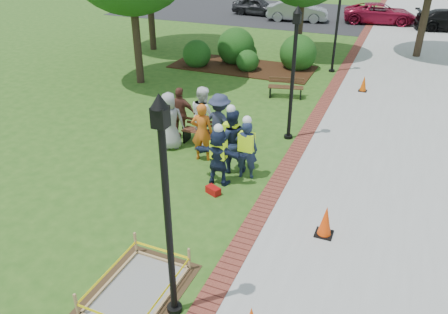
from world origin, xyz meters
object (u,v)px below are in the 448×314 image
at_px(hivis_worker_a, 219,154).
at_px(hivis_worker_c, 231,139).
at_px(wet_concrete_pad, 137,282).
at_px(bench_near, 204,137).
at_px(lamp_near, 166,199).
at_px(hivis_worker_b, 246,148).

height_order(hivis_worker_a, hivis_worker_c, hivis_worker_c).
relative_size(wet_concrete_pad, bench_near, 1.66).
distance_m(lamp_near, hivis_worker_a, 4.86).
distance_m(bench_near, hivis_worker_c, 2.06).
relative_size(lamp_near, hivis_worker_a, 2.40).
bearing_deg(wet_concrete_pad, hivis_worker_a, 91.74).
bearing_deg(hivis_worker_a, hivis_worker_b, 45.54).
bearing_deg(wet_concrete_pad, hivis_worker_c, 91.01).
height_order(lamp_near, hivis_worker_b, lamp_near).
distance_m(bench_near, lamp_near, 7.30).
bearing_deg(wet_concrete_pad, lamp_near, -8.59).
relative_size(wet_concrete_pad, hivis_worker_b, 1.24).
height_order(lamp_near, hivis_worker_a, lamp_near).
height_order(bench_near, lamp_near, lamp_near).
xyz_separation_m(lamp_near, hivis_worker_b, (-0.44, 5.06, -1.55)).
bearing_deg(hivis_worker_c, hivis_worker_a, -93.06).
height_order(wet_concrete_pad, hivis_worker_b, hivis_worker_b).
bearing_deg(hivis_worker_c, hivis_worker_b, -19.34).
relative_size(bench_near, hivis_worker_a, 0.79).
bearing_deg(hivis_worker_b, bench_near, 143.79).
relative_size(bench_near, hivis_worker_c, 0.69).
height_order(hivis_worker_b, hivis_worker_c, hivis_worker_c).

